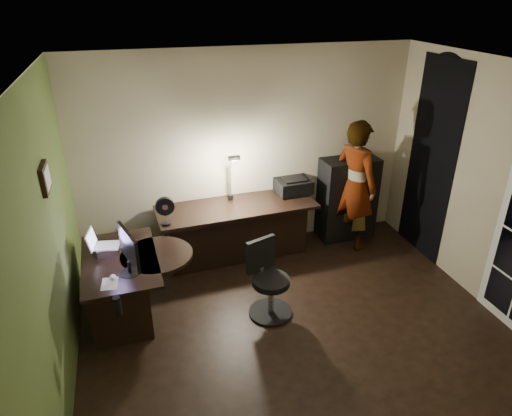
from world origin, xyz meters
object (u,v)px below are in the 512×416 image
object	(u,v)px
desk_right	(237,232)
person	(355,185)
desk_left	(124,288)
cabinet	(347,198)
monitor	(128,259)
office_chair	(271,281)

from	to	relation	value
desk_right	person	xyz separation A→B (m)	(1.64, -0.10, 0.52)
desk_left	desk_right	distance (m)	1.71
cabinet	monitor	size ratio (longest dim) A/B	2.25
desk_right	monitor	size ratio (longest dim) A/B	3.88
person	office_chair	bearing A→B (deg)	104.28
person	desk_left	bearing A→B (deg)	80.82
desk_right	office_chair	size ratio (longest dim) A/B	2.35
cabinet	office_chair	bearing A→B (deg)	-140.78
desk_right	office_chair	bearing A→B (deg)	-90.14
desk_right	cabinet	size ratio (longest dim) A/B	1.73
desk_left	office_chair	xyz separation A→B (m)	(1.55, -0.44, 0.07)
monitor	desk_right	bearing A→B (deg)	22.46
monitor	cabinet	bearing A→B (deg)	6.18
monitor	person	distance (m)	3.20
desk_right	monitor	bearing A→B (deg)	-144.07
desk_right	monitor	xyz separation A→B (m)	(-1.39, -1.12, 0.51)
cabinet	office_chair	size ratio (longest dim) A/B	1.36
desk_left	person	size ratio (longest dim) A/B	0.70
desk_left	monitor	world-z (taller)	monitor
monitor	office_chair	bearing A→B (deg)	-22.28
desk_left	monitor	bearing A→B (deg)	-72.57
office_chair	person	xyz separation A→B (m)	(1.57, 1.17, 0.47)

